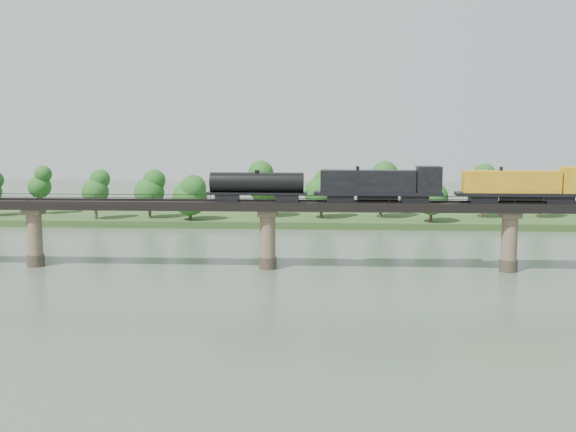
{
  "coord_description": "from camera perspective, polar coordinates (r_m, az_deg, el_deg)",
  "views": [
    {
      "loc": [
        10.0,
        -89.06,
        25.29
      ],
      "look_at": [
        3.42,
        30.0,
        9.0
      ],
      "focal_mm": 45.0,
      "sensor_mm": 36.0,
      "label": 1
    }
  ],
  "objects": [
    {
      "name": "ground",
      "position": [
        93.12,
        -3.15,
        -7.99
      ],
      "size": [
        400.0,
        400.0,
        0.0
      ],
      "primitive_type": "plane",
      "color": "#3E4E3D",
      "rests_on": "ground"
    },
    {
      "name": "far_bank",
      "position": [
        176.06,
        -0.12,
        -0.22
      ],
      "size": [
        300.0,
        24.0,
        1.6
      ],
      "primitive_type": "cube",
      "color": "#29461C",
      "rests_on": "ground"
    },
    {
      "name": "bridge",
      "position": [
        121.12,
        -1.62,
        -1.65
      ],
      "size": [
        236.0,
        30.0,
        11.5
      ],
      "color": "#473A2D",
      "rests_on": "ground"
    },
    {
      "name": "bridge_superstructure",
      "position": [
        120.24,
        -1.63,
        1.33
      ],
      "size": [
        220.0,
        4.9,
        0.75
      ],
      "color": "black",
      "rests_on": "bridge"
    },
    {
      "name": "far_treeline",
      "position": [
        171.35,
        -2.95,
        2.26
      ],
      "size": [
        289.06,
        17.54,
        13.6
      ],
      "color": "#382619",
      "rests_on": "far_bank"
    },
    {
      "name": "freight_train",
      "position": [
        121.95,
        14.5,
        2.37
      ],
      "size": [
        85.49,
        3.33,
        5.88
      ],
      "color": "black",
      "rests_on": "bridge"
    }
  ]
}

